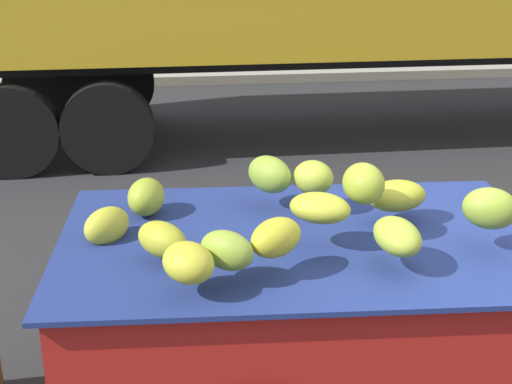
{
  "coord_description": "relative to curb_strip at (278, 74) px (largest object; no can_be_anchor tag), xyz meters",
  "views": [
    {
      "loc": [
        -1.97,
        -3.75,
        2.92
      ],
      "look_at": [
        -1.44,
        0.75,
        1.17
      ],
      "focal_mm": 51.41,
      "sensor_mm": 36.0,
      "label": 1
    }
  ],
  "objects": [
    {
      "name": "curb_strip",
      "position": [
        0.0,
        0.0,
        0.0
      ],
      "size": [
        80.0,
        0.8,
        0.16
      ],
      "primitive_type": "cube",
      "color": "gray",
      "rests_on": "ground"
    }
  ]
}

